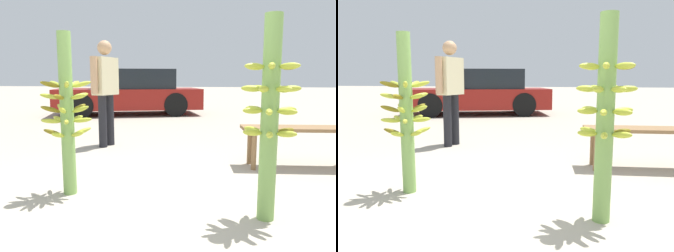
% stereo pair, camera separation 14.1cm
% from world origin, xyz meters
% --- Properties ---
extents(ground_plane, '(80.00, 80.00, 0.00)m').
position_xyz_m(ground_plane, '(0.00, 0.00, 0.00)').
color(ground_plane, '#A89E8C').
extents(banana_stalk_left, '(0.47, 0.47, 1.49)m').
position_xyz_m(banana_stalk_left, '(-0.81, 0.47, 0.76)').
color(banana_stalk_left, '#7AA851').
rests_on(banana_stalk_left, ground_plane).
extents(banana_stalk_center, '(0.43, 0.44, 1.54)m').
position_xyz_m(banana_stalk_center, '(0.94, 0.18, 0.81)').
color(banana_stalk_center, '#7AA851').
rests_on(banana_stalk_center, ground_plane).
extents(vendor_person, '(0.32, 0.68, 1.66)m').
position_xyz_m(vendor_person, '(-1.23, 2.63, 0.98)').
color(vendor_person, black).
rests_on(vendor_person, ground_plane).
extents(market_bench, '(1.40, 0.52, 0.50)m').
position_xyz_m(market_bench, '(1.52, 1.77, 0.42)').
color(market_bench, olive).
rests_on(market_bench, ground_plane).
extents(parked_car, '(4.57, 2.98, 1.35)m').
position_xyz_m(parked_car, '(-2.16, 7.30, 0.66)').
color(parked_car, maroon).
rests_on(parked_car, ground_plane).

